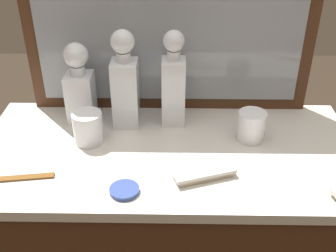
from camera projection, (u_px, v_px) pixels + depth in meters
name	position (u px, v px, depth m)	size (l,w,h in m)	color
dresser_mirror	(169.00, 6.00, 1.27)	(0.91, 0.03, 0.69)	#472816
crystal_decanter_far_right	(80.00, 91.00, 1.33)	(0.09, 0.09, 0.26)	white
crystal_decanter_left	(173.00, 87.00, 1.31)	(0.07, 0.07, 0.31)	white
crystal_decanter_front	(125.00, 88.00, 1.30)	(0.08, 0.08, 0.31)	white
crystal_tumbler_center	(251.00, 127.00, 1.26)	(0.08, 0.08, 0.09)	white
crystal_tumbler_far_right	(88.00, 129.00, 1.25)	(0.09, 0.09, 0.10)	white
silver_brush_far_right	(204.00, 173.00, 1.12)	(0.18, 0.11, 0.02)	#B7A88C
porcelain_dish	(124.00, 190.00, 1.08)	(0.08, 0.08, 0.01)	#33478C
tortoiseshell_comb	(26.00, 177.00, 1.12)	(0.15, 0.04, 0.01)	brown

